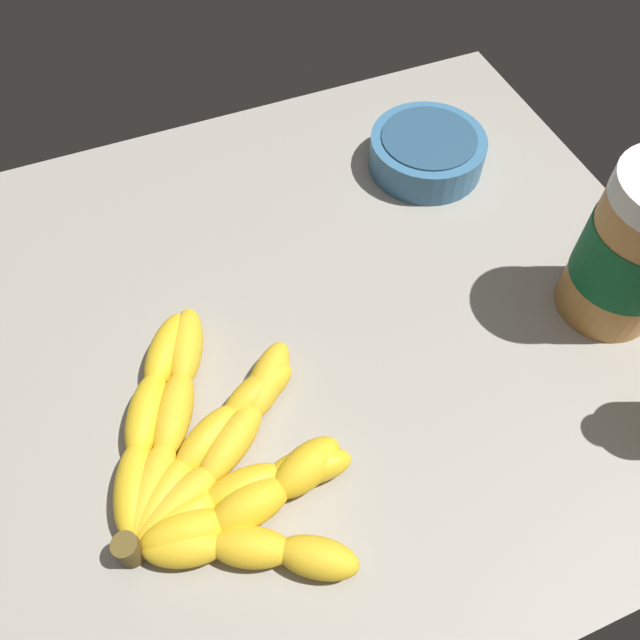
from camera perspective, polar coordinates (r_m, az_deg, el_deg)
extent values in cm
cube|color=gray|center=(61.92, -4.21, -2.37)|extent=(82.65, 65.50, 3.84)
ellipsoid|color=yellow|center=(51.63, -12.16, -19.30)|extent=(7.01, 4.97, 3.11)
ellipsoid|color=yellow|center=(50.86, -6.22, -19.65)|extent=(7.07, 5.62, 3.11)
ellipsoid|color=yellow|center=(50.41, -0.22, -20.58)|extent=(6.99, 6.16, 3.11)
ellipsoid|color=yellow|center=(51.75, -12.10, -18.20)|extent=(6.95, 3.95, 3.40)
ellipsoid|color=yellow|center=(51.61, -6.29, -16.22)|extent=(7.07, 4.25, 3.40)
ellipsoid|color=yellow|center=(52.38, -1.26, -13.07)|extent=(7.44, 5.47, 3.40)
ellipsoid|color=yellow|center=(52.34, -12.42, -17.09)|extent=(7.29, 4.26, 2.98)
ellipsoid|color=yellow|center=(52.37, -6.76, -14.66)|extent=(6.88, 3.10, 2.98)
ellipsoid|color=yellow|center=(52.61, -0.88, -13.03)|extent=(7.22, 4.04, 2.98)
ellipsoid|color=gold|center=(52.73, -12.67, -15.84)|extent=(8.59, 6.25, 3.04)
ellipsoid|color=gold|center=(53.87, -7.96, -10.82)|extent=(8.25, 7.33, 3.04)
ellipsoid|color=gold|center=(56.13, -4.80, -5.40)|extent=(7.56, 8.11, 3.04)
ellipsoid|color=yellow|center=(53.16, -13.90, -15.27)|extent=(7.52, 7.14, 3.01)
ellipsoid|color=yellow|center=(54.31, -9.98, -10.45)|extent=(7.86, 6.42, 3.01)
ellipsoid|color=yellow|center=(55.69, -5.57, -6.40)|extent=(7.97, 5.51, 3.01)
ellipsoid|color=gold|center=(53.61, -14.92, -14.44)|extent=(7.14, 8.64, 3.09)
ellipsoid|color=gold|center=(55.84, -13.00, -8.16)|extent=(6.52, 8.80, 3.09)
ellipsoid|color=gold|center=(58.92, -11.98, -2.38)|extent=(5.84, 8.86, 3.09)
ellipsoid|color=yellow|center=(53.89, -16.32, -14.34)|extent=(5.49, 8.66, 3.21)
ellipsoid|color=yellow|center=(56.27, -15.31, -8.19)|extent=(6.42, 8.66, 3.21)
ellipsoid|color=yellow|center=(59.01, -13.55, -2.67)|extent=(7.20, 8.48, 3.21)
cylinder|color=brown|center=(52.29, -16.82, -19.13)|extent=(2.00, 2.00, 3.00)
cylinder|color=#BF8442|center=(63.05, 26.18, 5.08)|extent=(9.27, 9.27, 14.14)
cylinder|color=#0F592D|center=(62.57, 26.42, 5.49)|extent=(9.45, 9.45, 6.36)
cylinder|color=teal|center=(75.02, 9.57, 14.63)|extent=(12.95, 12.95, 3.99)
cylinder|color=navy|center=(74.76, 9.61, 14.86)|extent=(10.62, 10.62, 3.59)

